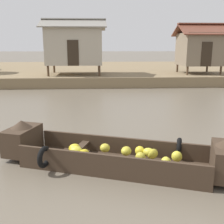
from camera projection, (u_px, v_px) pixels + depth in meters
The scene contains 5 objects.
ground_plane at pixel (100, 119), 11.02m from camera, with size 300.00×300.00×0.00m, color #665B4C.
riverbank_strip at pixel (97, 71), 28.53m from camera, with size 160.00×20.00×0.75m, color #7F6B4C.
banana_boat at pixel (114, 154), 6.59m from camera, with size 5.76×2.91×1.00m.
stilt_house_mid_left at pixel (75, 45), 20.73m from camera, with size 4.82×3.82×4.17m.
stilt_house_mid_right at pixel (199, 48), 21.52m from camera, with size 3.70×3.52×3.90m.
Camera 1 is at (-0.15, -0.65, 2.90)m, focal length 43.42 mm.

